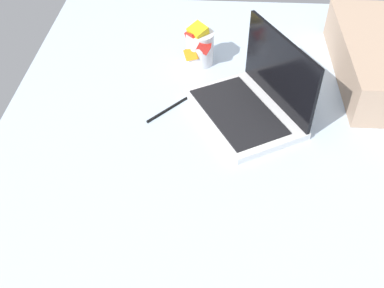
{
  "coord_description": "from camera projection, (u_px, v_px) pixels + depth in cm",
  "views": [
    {
      "loc": [
        83.76,
        -9.01,
        104.28
      ],
      "look_at": [
        0.22,
        -13.92,
        24.0
      ],
      "focal_mm": 42.91,
      "sensor_mm": 36.0,
      "label": 1
    }
  ],
  "objects": [
    {
      "name": "bed_mattress",
      "position": [
        243.0,
        185.0,
        1.26
      ],
      "size": [
        180.0,
        140.0,
        18.0
      ],
      "primitive_type": "cube",
      "color": "silver",
      "rests_on": "ground"
    },
    {
      "name": "snack_cup",
      "position": [
        199.0,
        47.0,
        1.49
      ],
      "size": [
        9.79,
        9.82,
        14.2
      ],
      "color": "silver",
      "rests_on": "bed_mattress"
    },
    {
      "name": "charger_cable",
      "position": [
        169.0,
        109.0,
        1.35
      ],
      "size": [
        13.03,
        11.82,
        0.6
      ],
      "primitive_type": "cube",
      "rotation": [
        0.0,
        0.0,
        -0.73
      ],
      "color": "black",
      "rests_on": "bed_mattress"
    },
    {
      "name": "laptop",
      "position": [
        252.0,
        101.0,
        1.31
      ],
      "size": [
        40.0,
        36.04,
        23.0
      ],
      "rotation": [
        0.0,
        0.0,
        0.5
      ],
      "color": "silver",
      "rests_on": "bed_mattress"
    }
  ]
}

